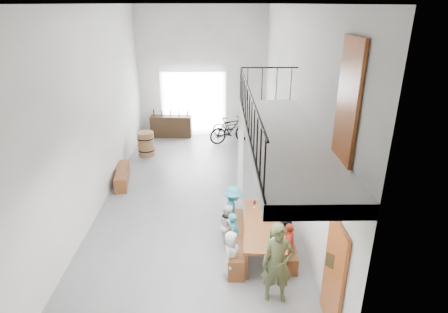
{
  "coord_description": "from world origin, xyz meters",
  "views": [
    {
      "loc": [
        0.68,
        -10.17,
        5.52
      ],
      "look_at": [
        0.83,
        -0.5,
        1.54
      ],
      "focal_mm": 30.0,
      "sensor_mm": 36.0,
      "label": 1
    }
  ],
  "objects_px": {
    "bicycle_near": "(232,127)",
    "tasting_table": "(264,227)",
    "side_bench": "(122,176)",
    "oak_barrel": "(146,144)",
    "serving_counter": "(171,126)",
    "host_standing": "(277,264)",
    "bench_inner": "(236,242)"
  },
  "relations": [
    {
      "from": "serving_counter",
      "to": "host_standing",
      "type": "xyz_separation_m",
      "value": [
        3.21,
        -9.94,
        0.38
      ]
    },
    {
      "from": "side_bench",
      "to": "bicycle_near",
      "type": "bearing_deg",
      "value": 49.4
    },
    {
      "from": "bench_inner",
      "to": "serving_counter",
      "type": "xyz_separation_m",
      "value": [
        -2.49,
        8.37,
        0.21
      ]
    },
    {
      "from": "oak_barrel",
      "to": "bicycle_near",
      "type": "height_order",
      "value": "oak_barrel"
    },
    {
      "from": "side_bench",
      "to": "serving_counter",
      "type": "relative_size",
      "value": 0.95
    },
    {
      "from": "bench_inner",
      "to": "serving_counter",
      "type": "bearing_deg",
      "value": 109.16
    },
    {
      "from": "host_standing",
      "to": "bench_inner",
      "type": "bearing_deg",
      "value": 118.2
    },
    {
      "from": "bench_inner",
      "to": "host_standing",
      "type": "xyz_separation_m",
      "value": [
        0.72,
        -1.57,
        0.6
      ]
    },
    {
      "from": "oak_barrel",
      "to": "serving_counter",
      "type": "xyz_separation_m",
      "value": [
        0.73,
        2.21,
        -0.0
      ]
    },
    {
      "from": "oak_barrel",
      "to": "host_standing",
      "type": "distance_m",
      "value": 8.69
    },
    {
      "from": "bench_inner",
      "to": "oak_barrel",
      "type": "distance_m",
      "value": 6.96
    },
    {
      "from": "tasting_table",
      "to": "side_bench",
      "type": "relative_size",
      "value": 1.36
    },
    {
      "from": "tasting_table",
      "to": "bench_inner",
      "type": "xyz_separation_m",
      "value": [
        -0.63,
        0.08,
        -0.45
      ]
    },
    {
      "from": "side_bench",
      "to": "bicycle_near",
      "type": "height_order",
      "value": "bicycle_near"
    },
    {
      "from": "bicycle_near",
      "to": "serving_counter",
      "type": "bearing_deg",
      "value": 100.96
    },
    {
      "from": "tasting_table",
      "to": "serving_counter",
      "type": "xyz_separation_m",
      "value": [
        -3.12,
        8.45,
        -0.24
      ]
    },
    {
      "from": "serving_counter",
      "to": "bicycle_near",
      "type": "bearing_deg",
      "value": -1.93
    },
    {
      "from": "oak_barrel",
      "to": "serving_counter",
      "type": "height_order",
      "value": "oak_barrel"
    },
    {
      "from": "tasting_table",
      "to": "serving_counter",
      "type": "height_order",
      "value": "serving_counter"
    },
    {
      "from": "side_bench",
      "to": "oak_barrel",
      "type": "height_order",
      "value": "oak_barrel"
    },
    {
      "from": "oak_barrel",
      "to": "serving_counter",
      "type": "relative_size",
      "value": 0.53
    },
    {
      "from": "bench_inner",
      "to": "bicycle_near",
      "type": "height_order",
      "value": "bicycle_near"
    },
    {
      "from": "bicycle_near",
      "to": "oak_barrel",
      "type": "bearing_deg",
      "value": 135.39
    },
    {
      "from": "host_standing",
      "to": "bicycle_near",
      "type": "bearing_deg",
      "value": 96.56
    },
    {
      "from": "oak_barrel",
      "to": "bicycle_near",
      "type": "relative_size",
      "value": 0.53
    },
    {
      "from": "tasting_table",
      "to": "host_standing",
      "type": "relative_size",
      "value": 1.35
    },
    {
      "from": "bicycle_near",
      "to": "tasting_table",
      "type": "bearing_deg",
      "value": -162.23
    },
    {
      "from": "bench_inner",
      "to": "oak_barrel",
      "type": "relative_size",
      "value": 2.35
    },
    {
      "from": "side_bench",
      "to": "host_standing",
      "type": "relative_size",
      "value": 0.99
    },
    {
      "from": "host_standing",
      "to": "side_bench",
      "type": "bearing_deg",
      "value": 132.55
    },
    {
      "from": "bench_inner",
      "to": "bicycle_near",
      "type": "xyz_separation_m",
      "value": [
        0.21,
        8.19,
        0.22
      ]
    },
    {
      "from": "oak_barrel",
      "to": "side_bench",
      "type": "bearing_deg",
      "value": -98.76
    }
  ]
}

